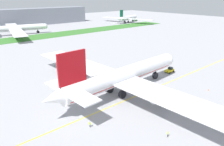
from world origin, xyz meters
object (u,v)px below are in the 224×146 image
(traffic_cone_near_nose, at_px, (208,90))
(service_truck_fuel_bowser, at_px, (64,67))
(pushback_tug, at_px, (170,70))
(ground_crew_marshaller_front, at_px, (168,133))
(airliner_foreground, at_px, (122,76))
(parked_airliner_far_right, at_px, (16,28))
(ground_crew_wingwalker_port, at_px, (90,124))
(parked_airliner_far_outer, at_px, (127,18))

(traffic_cone_near_nose, xyz_separation_m, service_truck_fuel_bowser, (-29.34, 52.87, 1.23))
(pushback_tug, xyz_separation_m, ground_crew_marshaller_front, (-38.72, -26.95, -0.06))
(airliner_foreground, xyz_separation_m, service_truck_fuel_bowser, (-4.42, 34.02, -4.72))
(parked_airliner_far_right, bearing_deg, pushback_tug, -81.58)
(ground_crew_wingwalker_port, distance_m, parked_airliner_far_outer, 222.57)
(ground_crew_wingwalker_port, height_order, traffic_cone_near_nose, ground_crew_wingwalker_port)
(pushback_tug, bearing_deg, parked_airliner_far_outer, 51.73)
(service_truck_fuel_bowser, bearing_deg, ground_crew_wingwalker_port, -110.17)
(ground_crew_marshaller_front, bearing_deg, parked_airliner_far_right, 83.89)
(ground_crew_wingwalker_port, distance_m, service_truck_fuel_bowser, 46.75)
(parked_airliner_far_right, bearing_deg, ground_crew_marshaller_front, -96.11)
(airliner_foreground, bearing_deg, ground_crew_marshaller_front, -108.53)
(traffic_cone_near_nose, height_order, parked_airliner_far_outer, parked_airliner_far_outer)
(ground_crew_marshaller_front, bearing_deg, traffic_cone_near_nose, 11.03)
(pushback_tug, xyz_separation_m, service_truck_fuel_bowser, (-34.64, 32.44, 0.48))
(pushback_tug, height_order, parked_airliner_far_outer, parked_airliner_far_outer)
(ground_crew_marshaller_front, relative_size, parked_airliner_far_outer, 0.02)
(parked_airliner_far_outer, bearing_deg, service_truck_fuel_bowser, -143.33)
(airliner_foreground, xyz_separation_m, traffic_cone_near_nose, (24.92, -18.85, -5.95))
(parked_airliner_far_outer, bearing_deg, ground_crew_marshaller_front, -131.76)
(traffic_cone_near_nose, relative_size, service_truck_fuel_bowser, 0.10)
(ground_crew_wingwalker_port, bearing_deg, pushback_tug, 12.70)
(ground_crew_wingwalker_port, xyz_separation_m, parked_airliner_far_right, (29.95, 151.95, 4.59))
(traffic_cone_near_nose, bearing_deg, ground_crew_marshaller_front, -168.97)
(ground_crew_wingwalker_port, relative_size, parked_airliner_far_right, 0.02)
(pushback_tug, bearing_deg, ground_crew_marshaller_front, -145.16)
(ground_crew_marshaller_front, height_order, service_truck_fuel_bowser, service_truck_fuel_bowser)
(ground_crew_wingwalker_port, bearing_deg, airliner_foreground, 25.65)
(pushback_tug, bearing_deg, ground_crew_wingwalker_port, -167.30)
(ground_crew_marshaller_front, xyz_separation_m, traffic_cone_near_nose, (33.42, 6.51, -0.70))
(airliner_foreground, height_order, ground_crew_marshaller_front, airliner_foreground)
(ground_crew_marshaller_front, relative_size, service_truck_fuel_bowser, 0.28)
(ground_crew_wingwalker_port, bearing_deg, ground_crew_marshaller_front, -52.18)
(service_truck_fuel_bowser, height_order, parked_airliner_far_outer, parked_airliner_far_outer)
(airliner_foreground, height_order, ground_crew_wingwalker_port, airliner_foreground)
(airliner_foreground, distance_m, service_truck_fuel_bowser, 34.63)
(pushback_tug, distance_m, ground_crew_wingwalker_port, 52.03)
(ground_crew_marshaller_front, distance_m, parked_airliner_far_right, 168.48)
(airliner_foreground, distance_m, ground_crew_wingwalker_port, 23.38)
(pushback_tug, distance_m, traffic_cone_near_nose, 21.12)
(parked_airliner_far_right, distance_m, parked_airliner_far_outer, 132.09)
(ground_crew_marshaller_front, bearing_deg, airliner_foreground, 71.47)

